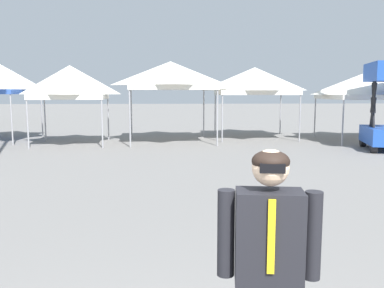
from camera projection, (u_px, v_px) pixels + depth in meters
canopy_tent_behind_left at (70, 82)px, 16.37m from camera, size 3.00×3.00×3.17m
canopy_tent_center at (171, 76)px, 17.24m from camera, size 3.81×3.81×3.39m
canopy_tent_behind_center at (255, 81)px, 18.68m from camera, size 3.55×3.55×3.22m
canopy_tent_left_of_center at (368, 85)px, 17.45m from camera, size 3.65×3.65×2.98m
person_foreground at (268, 265)px, 2.59m from camera, size 0.64×0.30×1.78m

